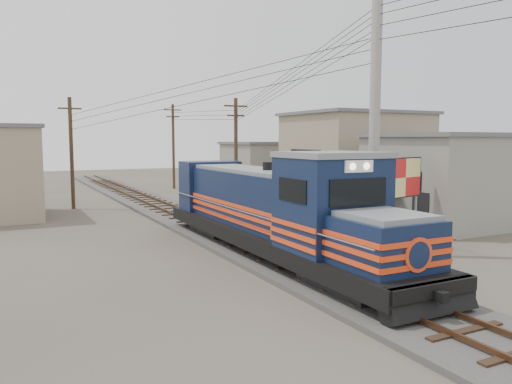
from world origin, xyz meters
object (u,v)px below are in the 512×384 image
locomotive (275,212)px  billboard (405,180)px  vendor (310,208)px  market_umbrella (379,186)px

locomotive → billboard: 6.37m
billboard → vendor: billboard is taller
locomotive → billboard: (6.29, -0.05, 0.99)m
billboard → market_umbrella: bearing=55.0°
locomotive → market_umbrella: (7.37, 2.76, 0.44)m
locomotive → billboard: bearing=-0.4°
locomotive → vendor: locomotive is taller
billboard → vendor: 6.51m
market_umbrella → vendor: bearing=118.3°
market_umbrella → billboard: bearing=-111.0°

